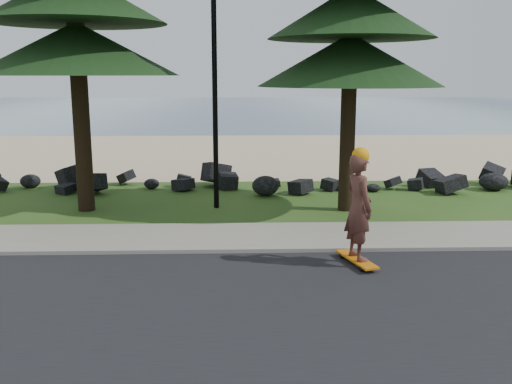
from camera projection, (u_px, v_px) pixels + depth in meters
ground at (211, 240)px, 12.59m from camera, size 160.00×160.00×0.00m
road at (197, 329)px, 8.19m from camera, size 160.00×7.00×0.02m
kerb at (209, 251)px, 11.70m from camera, size 160.00×0.20×0.10m
sidewalk at (212, 236)px, 12.78m from camera, size 160.00×2.00×0.08m
beach_sand at (225, 152)px, 26.79m from camera, size 160.00×15.00×0.01m
ocean at (232, 108)px, 62.51m from camera, size 160.00×58.00×0.01m
seawall_boulders at (219, 190)px, 18.08m from camera, size 60.00×2.40×1.10m
lamp_post at (214, 54)px, 14.89m from camera, size 0.25×0.14×8.14m
skateboarder at (359, 207)px, 10.75m from camera, size 0.68×1.25×2.26m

